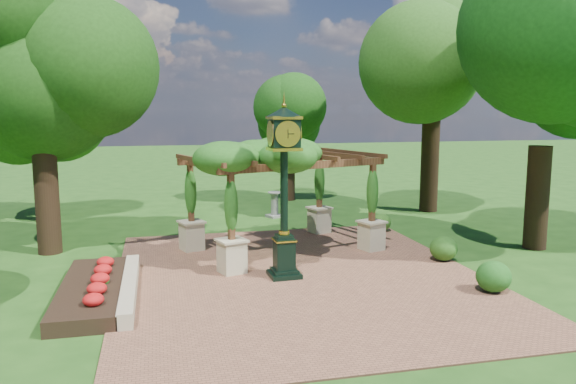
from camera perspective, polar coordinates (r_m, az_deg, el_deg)
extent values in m
plane|color=#1E4714|center=(15.02, 2.22, -9.71)|extent=(120.00, 120.00, 0.00)
cube|color=brown|center=(15.93, 1.25, -8.56)|extent=(10.00, 12.00, 0.04)
cube|color=#C6B793|center=(14.96, -15.80, -9.31)|extent=(0.35, 5.00, 0.40)
cube|color=red|center=(15.04, -19.27, -9.45)|extent=(1.50, 5.00, 0.36)
cube|color=black|center=(15.83, -0.39, -8.36)|extent=(0.88, 0.88, 0.13)
cube|color=black|center=(15.68, -0.39, -6.37)|extent=(0.55, 0.55, 0.94)
cube|color=gold|center=(15.57, -0.40, -4.88)|extent=(0.61, 0.61, 0.04)
cylinder|color=black|center=(15.32, -0.40, 0.09)|extent=(0.22, 0.22, 2.41)
cube|color=black|center=(15.17, -0.41, 5.98)|extent=(0.77, 0.77, 0.73)
cylinder|color=beige|center=(14.80, -0.02, 5.92)|extent=(0.63, 0.06, 0.63)
cone|color=black|center=(15.15, -0.41, 8.16)|extent=(0.99, 0.99, 0.26)
sphere|color=gold|center=(15.15, -0.41, 8.76)|extent=(0.15, 0.15, 0.15)
cube|color=beige|center=(16.18, -5.72, -6.56)|extent=(0.84, 0.84, 0.92)
cube|color=#55341D|center=(15.87, -5.80, -1.47)|extent=(0.21, 0.21, 1.89)
cube|color=beige|center=(18.88, 8.47, -4.43)|extent=(0.84, 0.84, 0.92)
cube|color=#55341D|center=(18.61, 8.57, -0.05)|extent=(0.21, 0.21, 1.89)
cube|color=beige|center=(18.92, -9.75, -4.43)|extent=(0.84, 0.84, 0.92)
cube|color=#55341D|center=(18.65, -9.86, -0.06)|extent=(0.21, 0.21, 1.89)
cube|color=beige|center=(21.28, 3.19, -2.89)|extent=(0.84, 0.84, 0.92)
cube|color=#55341D|center=(21.04, 3.22, 1.01)|extent=(0.21, 0.21, 1.89)
cube|color=#55341D|center=(16.97, 1.98, 2.72)|extent=(5.69, 1.97, 0.23)
cube|color=#55341D|center=(19.60, -2.95, 3.49)|extent=(5.69, 1.97, 0.23)
ellipsoid|color=#215618|center=(18.25, -0.66, 4.00)|extent=(6.79, 5.34, 1.02)
cube|color=gray|center=(24.47, -1.36, -2.44)|extent=(0.81, 0.81, 0.11)
cylinder|color=gray|center=(24.38, -1.37, -1.27)|extent=(0.41, 0.41, 1.01)
cylinder|color=gray|center=(24.30, -1.37, -0.05)|extent=(0.76, 0.76, 0.06)
ellipsoid|color=#1D5518|center=(15.41, 20.16, -8.06)|extent=(0.90, 0.90, 0.80)
ellipsoid|color=#245217|center=(18.02, 15.52, -5.55)|extent=(1.03, 1.03, 0.76)
ellipsoid|color=#2E5D1B|center=(21.80, 9.45, -3.06)|extent=(0.79, 0.79, 0.67)
cylinder|color=#2F1E13|center=(19.73, -23.28, -0.59)|extent=(0.75, 0.75, 3.63)
ellipsoid|color=#183C0F|center=(19.60, -24.09, 13.06)|extent=(4.72, 4.72, 5.73)
cylinder|color=black|center=(25.78, -23.52, 0.26)|extent=(0.60, 0.60, 2.64)
ellipsoid|color=#265518|center=(25.56, -23.98, 7.84)|extent=(3.96, 3.96, 4.17)
cylinder|color=#352115|center=(28.87, 0.11, 1.60)|extent=(0.60, 0.60, 2.47)
ellipsoid|color=#153D0F|center=(28.67, 0.11, 7.93)|extent=(3.56, 3.56, 3.90)
cylinder|color=black|center=(26.46, 14.20, 2.76)|extent=(0.81, 0.81, 4.34)
ellipsoid|color=#265217|center=(26.53, 14.65, 14.88)|extent=(4.87, 4.87, 6.86)
cylinder|color=#301F13|center=(20.56, 24.00, -0.52)|extent=(0.76, 0.76, 3.47)
ellipsoid|color=#114010|center=(20.40, 24.77, 11.99)|extent=(5.29, 5.29, 5.48)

